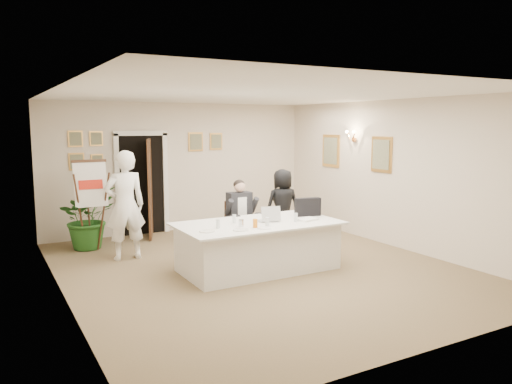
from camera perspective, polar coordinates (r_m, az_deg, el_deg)
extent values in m
plane|color=brown|center=(8.27, 0.32, -8.65)|extent=(7.00, 7.00, 0.00)
cube|color=white|center=(7.95, 0.33, 11.12)|extent=(6.00, 7.00, 0.02)
cube|color=beige|center=(11.15, -8.58, 2.85)|extent=(6.00, 0.10, 2.80)
cube|color=beige|center=(5.26, 19.47, -2.88)|extent=(6.00, 0.10, 2.80)
cube|color=beige|center=(7.02, -21.50, -0.42)|extent=(0.10, 7.00, 2.80)
cube|color=beige|center=(9.81, 15.77, 1.99)|extent=(0.10, 7.00, 2.80)
cube|color=black|center=(10.87, -12.93, 0.76)|extent=(0.92, 0.06, 2.10)
cube|color=white|center=(10.71, -15.55, 0.57)|extent=(0.10, 0.06, 2.20)
cube|color=white|center=(11.00, -10.28, 0.91)|extent=(0.10, 0.06, 2.20)
cube|color=#351B10|center=(10.49, -12.02, 0.43)|extent=(0.33, 0.81, 2.02)
cube|color=white|center=(8.07, 0.23, -6.29)|extent=(2.41, 1.21, 0.75)
cube|color=white|center=(7.99, 0.23, -3.61)|extent=(2.59, 1.39, 0.03)
cube|color=white|center=(9.48, -18.39, 0.83)|extent=(0.58, 0.17, 0.81)
imported|color=white|center=(8.88, -14.74, -1.49)|extent=(0.69, 0.46, 1.90)
imported|color=black|center=(10.00, 3.06, -1.51)|extent=(0.78, 0.57, 1.46)
imported|color=#1F531B|center=(9.93, -18.72, -2.77)|extent=(1.40, 1.36, 1.18)
cube|color=black|center=(8.58, 5.93, -1.70)|extent=(0.46, 0.23, 0.31)
cube|color=white|center=(8.20, 5.88, -3.13)|extent=(0.37, 0.30, 0.03)
cylinder|color=white|center=(7.34, -5.62, -4.48)|extent=(0.24, 0.24, 0.01)
cylinder|color=white|center=(7.40, -1.76, -4.34)|extent=(0.24, 0.24, 0.01)
cylinder|color=white|center=(7.53, 0.93, -4.14)|extent=(0.25, 0.25, 0.01)
cylinder|color=silver|center=(7.56, -4.38, -3.63)|extent=(0.07, 0.07, 0.14)
cylinder|color=silver|center=(7.67, 1.30, -3.44)|extent=(0.08, 0.08, 0.14)
cylinder|color=silver|center=(8.07, 4.57, -2.90)|extent=(0.07, 0.07, 0.14)
cylinder|color=silver|center=(7.93, -2.50, -3.08)|extent=(0.07, 0.07, 0.14)
cylinder|color=orange|center=(7.58, -0.09, -3.60)|extent=(0.08, 0.08, 0.13)
cylinder|color=silver|center=(7.64, -1.70, -3.59)|extent=(0.10, 0.10, 0.11)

